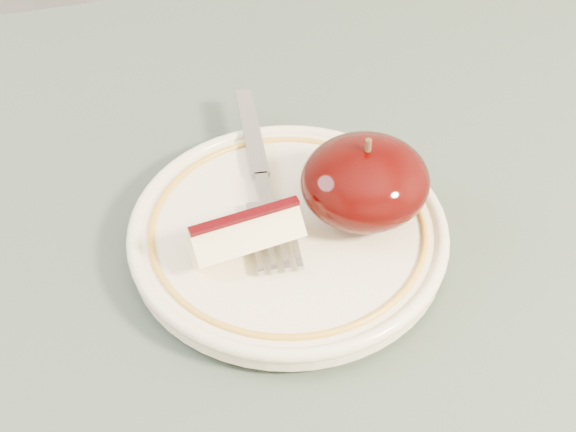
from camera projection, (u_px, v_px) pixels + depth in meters
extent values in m
cylinder|color=brown|center=(457.00, 246.00, 1.05)|extent=(0.05, 0.05, 0.71)
cylinder|color=#F2E8CB|center=(288.00, 244.00, 0.51)|extent=(0.11, 0.11, 0.01)
cylinder|color=#F2E8CB|center=(288.00, 234.00, 0.51)|extent=(0.20, 0.20, 0.01)
torus|color=#F2E8CB|center=(288.00, 228.00, 0.50)|extent=(0.20, 0.20, 0.01)
torus|color=gold|center=(288.00, 227.00, 0.50)|extent=(0.18, 0.18, 0.00)
ellipsoid|color=black|center=(365.00, 181.00, 0.50)|extent=(0.08, 0.08, 0.05)
cylinder|color=#472D19|center=(368.00, 147.00, 0.48)|extent=(0.00, 0.00, 0.01)
cube|color=#FFEEBB|center=(246.00, 235.00, 0.48)|extent=(0.07, 0.04, 0.03)
cube|color=#320105|center=(245.00, 216.00, 0.47)|extent=(0.07, 0.01, 0.00)
cube|color=#94979D|center=(252.00, 131.00, 0.56)|extent=(0.02, 0.09, 0.00)
cube|color=#94979D|center=(264.00, 188.00, 0.52)|extent=(0.01, 0.03, 0.00)
cube|color=#94979D|center=(269.00, 215.00, 0.50)|extent=(0.03, 0.02, 0.00)
cube|color=#94979D|center=(295.00, 245.00, 0.48)|extent=(0.01, 0.04, 0.00)
cube|color=#94979D|center=(283.00, 247.00, 0.48)|extent=(0.01, 0.04, 0.00)
cube|color=#94979D|center=(270.00, 248.00, 0.48)|extent=(0.01, 0.04, 0.00)
cube|color=#94979D|center=(257.00, 250.00, 0.48)|extent=(0.01, 0.04, 0.00)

